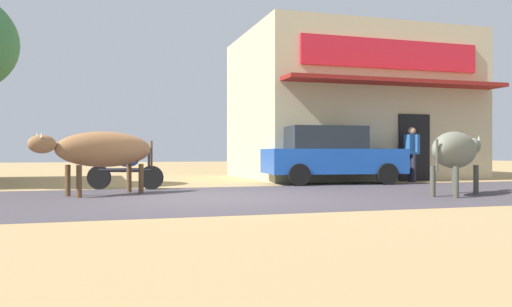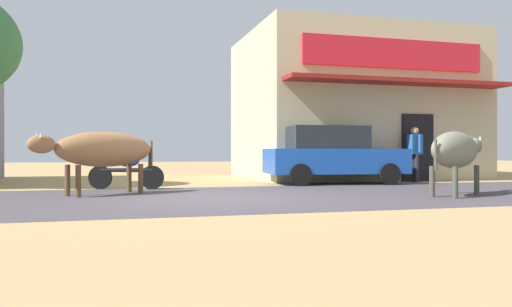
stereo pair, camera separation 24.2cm
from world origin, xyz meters
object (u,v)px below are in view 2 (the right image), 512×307
Objects in this scene: parked_hatchback_car at (332,154)px; parked_motorcycle at (127,170)px; cow_far_dark at (456,151)px; cow_near_brown at (103,150)px; pedestrian_by_shop at (415,150)px.

parked_hatchback_car reaches higher than parked_motorcycle.
parked_motorcycle is 0.77× the size of cow_far_dark.
parked_hatchback_car is 6.71m from cow_near_brown.
cow_far_dark is 1.40× the size of pedestrian_by_shop.
parked_hatchback_car is 2.70m from pedestrian_by_shop.
pedestrian_by_shop is at bearing -0.64° from parked_hatchback_car.
cow_near_brown is 1.58× the size of pedestrian_by_shop.
parked_hatchback_car is at bearing 179.36° from pedestrian_by_shop.
parked_hatchback_car is 2.43× the size of pedestrian_by_shop.
pedestrian_by_shop is (9.00, 2.28, 0.02)m from cow_near_brown.
cow_near_brown is (-6.30, -2.31, 0.11)m from parked_hatchback_car.
pedestrian_by_shop is at bearing 14.20° from cow_near_brown.
cow_near_brown is 1.13× the size of cow_far_dark.
parked_hatchback_car is 1.54× the size of cow_near_brown.
parked_hatchback_car is at bearing 7.25° from parked_motorcycle.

